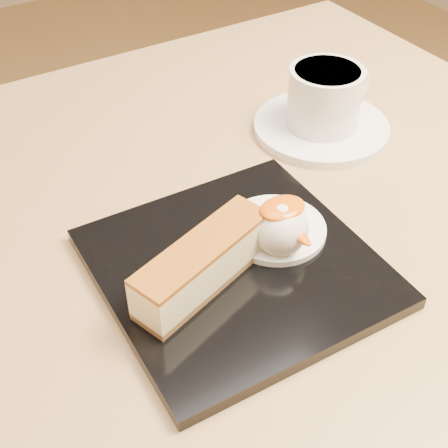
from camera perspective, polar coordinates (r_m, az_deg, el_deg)
table at (r=0.68m, az=2.89°, el=-10.61°), size 0.80×0.80×0.72m
dessert_plate at (r=0.53m, az=1.14°, el=-4.00°), size 0.23×0.23×0.01m
cheesecake at (r=0.49m, az=-1.94°, el=-3.64°), size 0.13×0.07×0.04m
cream_smear at (r=0.55m, az=4.70°, el=-0.45°), size 0.09×0.09×0.01m
ice_cream_scoop at (r=0.52m, az=5.19°, el=-0.34°), size 0.05×0.05×0.05m
mango_sauce at (r=0.51m, az=5.37°, el=1.48°), size 0.04×0.03×0.01m
mint_sprig at (r=0.55m, az=0.75°, el=0.26°), size 0.04×0.02×0.00m
saucer at (r=0.71m, az=8.86°, el=8.74°), size 0.15×0.15×0.01m
coffee_cup at (r=0.69m, az=9.31°, el=11.49°), size 0.11×0.08×0.06m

